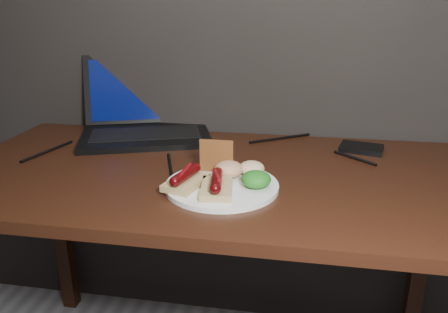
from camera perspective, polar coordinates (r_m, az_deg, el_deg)
desk at (r=1.19m, az=-1.51°, el=-5.76°), size 1.40×0.70×0.75m
laptop at (r=1.48m, az=-10.24°, el=4.90°), size 0.50×0.46×0.25m
hard_drive at (r=1.36m, az=17.51°, el=1.05°), size 0.14×0.11×0.02m
desk_cables at (r=1.29m, az=-2.33°, el=0.68°), size 0.97×0.45×0.01m
plate at (r=1.04m, az=-0.28°, el=-3.85°), size 0.32×0.32×0.01m
bread_sausage_left at (r=1.03m, az=-5.03°, el=-2.95°), size 0.10×0.13×0.04m
bread_sausage_center at (r=0.99m, az=-0.98°, el=-3.74°), size 0.08×0.12×0.04m
crispbread at (r=1.10m, az=-1.00°, el=0.05°), size 0.09×0.01×0.08m
salad_greens at (r=1.02m, az=4.22°, el=-2.98°), size 0.07×0.07×0.04m
salsa_mound at (r=1.08m, az=0.65°, el=-1.66°), size 0.07×0.07×0.04m
coleslaw_mound at (r=1.09m, az=3.63°, el=-1.53°), size 0.06×0.06×0.04m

